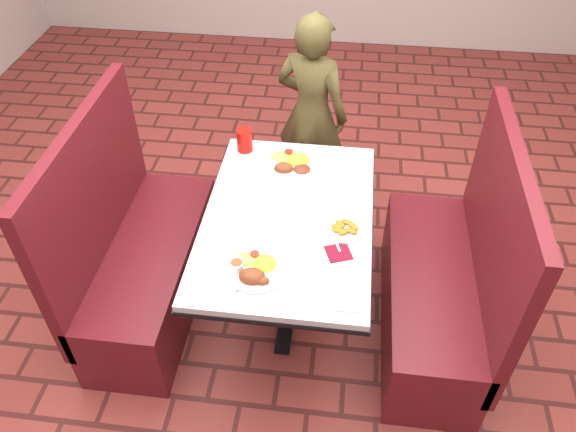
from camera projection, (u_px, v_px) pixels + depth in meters
The scene contains 14 objects.
dining_table at pixel (288, 230), 2.74m from camera, with size 0.81×1.21×0.75m.
booth_bench_left at pixel (142, 261), 3.03m from camera, with size 0.47×1.20×1.17m.
booth_bench_right at pixel (442, 289), 2.89m from camera, with size 0.47×1.20×1.17m.
diner_person at pixel (312, 114), 3.52m from camera, with size 0.48×0.31×1.31m, color brown.
near_dinner_plate at pixel (255, 267), 2.39m from camera, with size 0.26×0.26×0.08m.
far_dinner_plate at pixel (291, 162), 2.95m from camera, with size 0.30×0.30×0.08m.
plantain_plate at pixel (344, 229), 2.59m from camera, with size 0.18×0.18×0.03m.
maroon_napkin at pixel (338, 253), 2.49m from camera, with size 0.11×0.11×0.00m, color maroon.
spoon_utensil at pixel (335, 241), 2.54m from camera, with size 0.01×0.14×0.00m, color silver.
red_tumbler at pixel (245, 140), 3.03m from camera, with size 0.08×0.08×0.13m, color red.
paper_napkin at pixel (339, 298), 2.30m from camera, with size 0.18×0.14×0.01m, color white.
knife_utensil at pixel (253, 272), 2.40m from camera, with size 0.01×0.19×0.00m, color silver.
fork_utensil at pixel (243, 278), 2.37m from camera, with size 0.01×0.17×0.00m, color silver.
lettuce_shreds at pixel (298, 208), 2.71m from camera, with size 0.28×0.32×0.00m, color #93C44E, non-canonical shape.
Camera 1 is at (0.25, -1.96, 2.56)m, focal length 35.00 mm.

